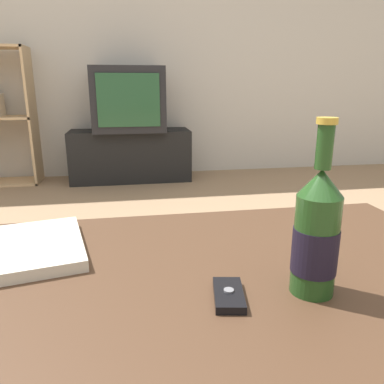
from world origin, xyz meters
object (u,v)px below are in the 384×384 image
(television, at_px, (128,99))
(bookshelf, at_px, (5,115))
(cell_phone, at_px, (229,295))
(table_book, at_px, (40,246))
(tv_stand, at_px, (131,155))
(beer_bottle, at_px, (316,235))

(television, height_order, bookshelf, bookshelf)
(bookshelf, xyz_separation_m, cell_phone, (1.16, -2.91, -0.09))
(television, distance_m, table_book, 2.62)
(tv_stand, height_order, television, television)
(television, distance_m, beer_bottle, 2.87)
(television, bearing_deg, beer_bottle, -84.60)
(bookshelf, height_order, table_book, bookshelf)
(beer_bottle, xyz_separation_m, cell_phone, (-0.15, 0.00, -0.10))
(bookshelf, relative_size, beer_bottle, 3.89)
(table_book, bearing_deg, television, 73.46)
(bookshelf, distance_m, cell_phone, 3.13)
(cell_phone, bearing_deg, table_book, 154.90)
(television, height_order, beer_bottle, television)
(tv_stand, bearing_deg, bookshelf, 177.01)
(tv_stand, relative_size, television, 1.74)
(bookshelf, height_order, cell_phone, bookshelf)
(beer_bottle, bearing_deg, bookshelf, 114.17)
(tv_stand, bearing_deg, television, -90.00)
(tv_stand, bearing_deg, cell_phone, -87.51)
(television, bearing_deg, tv_stand, 90.00)
(beer_bottle, distance_m, table_book, 0.56)
(tv_stand, height_order, bookshelf, bookshelf)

